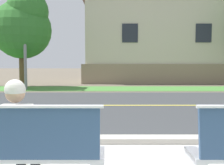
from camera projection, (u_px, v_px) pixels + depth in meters
The scene contains 11 objects.
ground_plane at pixel (121, 99), 10.28m from camera, with size 140.00×140.00×0.00m, color #665B4C.
curb_edge at pixel (132, 140), 4.64m from camera, with size 44.00×0.30×0.11m, color #ADA89E.
street_asphalt at pixel (122, 105), 8.79m from camera, with size 52.00×8.00×0.01m, color #383A3D.
road_centre_line at pixel (122, 105), 8.79m from camera, with size 48.00×0.14×0.01m, color #E0CC4C.
far_verge_grass at pixel (118, 89), 14.70m from camera, with size 48.00×2.80×0.02m, color #478438.
bench_left at pixel (15, 153), 2.77m from camera, with size 1.89×0.48×1.01m.
seated_person_white at pixel (18, 129), 2.93m from camera, with size 0.52×0.68×1.25m.
streetlamp at pixel (25, 18), 14.21m from camera, with size 0.24×2.10×6.85m.
shade_tree_far_left at pixel (22, 25), 15.17m from camera, with size 3.44×3.44×5.67m.
garden_wall at pixel (173, 74), 18.19m from camera, with size 13.00×0.36×1.40m, color gray.
house_across_street at pixel (158, 37), 21.17m from camera, with size 12.30×6.91×7.06m.
Camera 1 is at (-0.38, -2.21, 1.42)m, focal length 41.43 mm.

